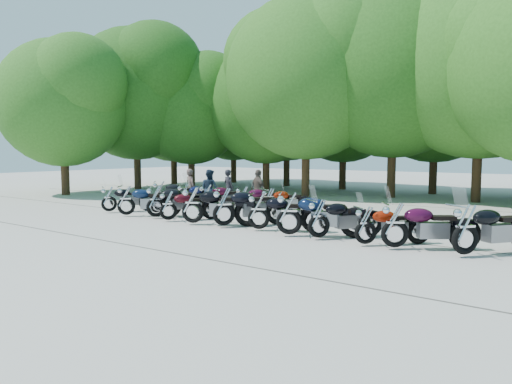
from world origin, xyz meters
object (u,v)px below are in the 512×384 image
Objects in this scene: motorcycle_14 at (207,196)px; motorcycle_16 at (269,201)px; motorcycle_6 at (259,210)px; motorcycle_15 at (243,198)px; motorcycle_1 at (126,199)px; motorcycle_7 at (289,212)px; rider_0 at (191,188)px; motorcycle_2 at (156,200)px; motorcycle_5 at (224,205)px; motorcycle_3 at (168,204)px; motorcycle_4 at (193,203)px; motorcycle_13 at (185,195)px; rider_1 at (210,189)px; rider_2 at (258,189)px; motorcycle_0 at (109,198)px; rider_3 at (229,188)px; motorcycle_10 at (395,223)px; motorcycle_11 at (466,227)px; motorcycle_8 at (319,217)px; motorcycle_9 at (366,224)px; motorcycle_12 at (160,192)px.

motorcycle_14 is 1.05× the size of motorcycle_16.
motorcycle_6 is 1.06× the size of motorcycle_15.
motorcycle_7 reaches higher than motorcycle_1.
motorcycle_2 is at bearing 133.09° from rider_0.
motorcycle_5 is at bearing -124.21° from motorcycle_1.
motorcycle_16 is at bearing -94.93° from motorcycle_3.
motorcycle_4 is 5.26m from rider_0.
rider_1 is at bearing -94.85° from motorcycle_13.
motorcycle_14 is 1.34× the size of rider_2.
rider_2 reaches higher than motorcycle_2.
motorcycle_0 is 4.08m from rider_1.
motorcycle_2 is 0.94× the size of motorcycle_5.
rider_3 is at bearing 11.40° from rider_2.
motorcycle_6 is at bearing 52.79° from motorcycle_10.
motorcycle_5 is (2.37, 0.13, 0.12)m from motorcycle_3.
motorcycle_7 is (5.79, -0.28, 0.04)m from motorcycle_2.
motorcycle_2 is 1.13× the size of motorcycle_3.
rider_3 reaches higher than motorcycle_11.
motorcycle_4 is at bearing 39.25° from motorcycle_11.
motorcycle_11 reaches higher than motorcycle_8.
motorcycle_1 reaches higher than motorcycle_0.
motorcycle_16 is at bearing 1.37° from motorcycle_6.
rider_1 is (-8.38, 3.60, 0.25)m from motorcycle_9.
motorcycle_7 reaches higher than motorcycle_5.
motorcycle_3 is at bearing -164.49° from motorcycle_2.
motorcycle_12 is (0.33, 2.40, 0.06)m from motorcycle_0.
motorcycle_2 is at bearing -178.36° from motorcycle_12.
motorcycle_6 is at bearing 148.67° from rider_1.
motorcycle_0 is at bearing 69.69° from motorcycle_15.
motorcycle_8 is 1.39× the size of rider_3.
motorcycle_13 is at bearing -44.30° from motorcycle_1.
motorcycle_6 is at bearing 147.25° from rider_2.
motorcycle_0 is 2.43m from motorcycle_12.
rider_1 is 1.03× the size of rider_3.
motorcycle_10 is at bearing 167.49° from rider_3.
motorcycle_7 is at bearing -178.32° from motorcycle_15.
motorcycle_9 is 0.92× the size of motorcycle_14.
rider_2 is (4.18, 4.31, 0.24)m from motorcycle_0.
motorcycle_8 and motorcycle_14 have the same top height.
motorcycle_1 is 7.06m from motorcycle_7.
motorcycle_16 is (-2.62, 2.90, -0.12)m from motorcycle_7.
motorcycle_12 is (-8.14, 2.68, -0.07)m from motorcycle_7.
motorcycle_11 reaches higher than motorcycle_9.
motorcycle_4 is 1.53× the size of rider_0.
motorcycle_13 is 1.26m from rider_0.
motorcycle_3 is 0.87× the size of motorcycle_11.
motorcycle_3 is at bearing 38.69° from motorcycle_11.
motorcycle_4 reaches higher than motorcycle_11.
motorcycle_2 is at bearing 36.15° from motorcycle_8.
motorcycle_14 reaches higher than motorcycle_16.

